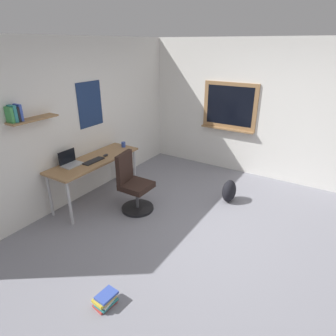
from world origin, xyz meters
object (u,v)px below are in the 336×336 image
at_px(office_chair, 133,186).
at_px(laptop, 70,162).
at_px(backpack, 229,191).
at_px(book_stack_on_floor, 106,300).
at_px(keyboard, 94,161).
at_px(computer_mouse, 106,155).
at_px(coffee_mug, 123,144).
at_px(desk, 95,163).

bearing_deg(office_chair, laptop, 116.84).
distance_m(backpack, book_stack_on_floor, 2.71).
bearing_deg(laptop, keyboard, -35.94).
bearing_deg(keyboard, laptop, 144.06).
xyz_separation_m(backpack, book_stack_on_floor, (-2.69, 0.30, -0.13)).
bearing_deg(office_chair, backpack, -49.51).
distance_m(office_chair, laptop, 1.05).
xyz_separation_m(keyboard, book_stack_on_floor, (-1.50, -1.59, -0.68)).
height_order(keyboard, backpack, keyboard).
relative_size(office_chair, computer_mouse, 9.13).
bearing_deg(laptop, coffee_mug, -8.26).
bearing_deg(desk, laptop, 159.52).
distance_m(office_chair, book_stack_on_floor, 1.92).
xyz_separation_m(desk, laptop, (-0.37, 0.14, 0.13)).
xyz_separation_m(office_chair, laptop, (-0.44, 0.87, 0.39)).
xyz_separation_m(computer_mouse, backpack, (0.92, -1.89, -0.56)).
height_order(office_chair, book_stack_on_floor, office_chair).
bearing_deg(desk, book_stack_on_floor, -133.60).
xyz_separation_m(keyboard, computer_mouse, (0.28, 0.00, 0.01)).
relative_size(laptop, keyboard, 0.84).
relative_size(keyboard, book_stack_on_floor, 1.51).
relative_size(office_chair, backpack, 2.44).
bearing_deg(office_chair, book_stack_on_floor, -150.75).
bearing_deg(backpack, book_stack_on_floor, 173.72).
relative_size(coffee_mug, backpack, 0.24).
bearing_deg(keyboard, book_stack_on_floor, -133.31).
bearing_deg(backpack, office_chair, 130.49).
bearing_deg(computer_mouse, book_stack_on_floor, -138.21).
xyz_separation_m(desk, keyboard, (-0.08, -0.07, 0.08)).
height_order(office_chair, keyboard, office_chair).
height_order(coffee_mug, backpack, coffee_mug).
height_order(desk, backpack, desk).
relative_size(laptop, coffee_mug, 3.37).
bearing_deg(computer_mouse, coffee_mug, 5.45).
height_order(keyboard, book_stack_on_floor, keyboard).
bearing_deg(keyboard, computer_mouse, 0.00).
bearing_deg(laptop, office_chair, -63.16).
xyz_separation_m(laptop, backpack, (1.48, -2.09, -0.60)).
xyz_separation_m(keyboard, coffee_mug, (0.80, 0.05, 0.04)).
relative_size(laptop, backpack, 0.80).
height_order(desk, keyboard, keyboard).
bearing_deg(desk, keyboard, -139.42).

